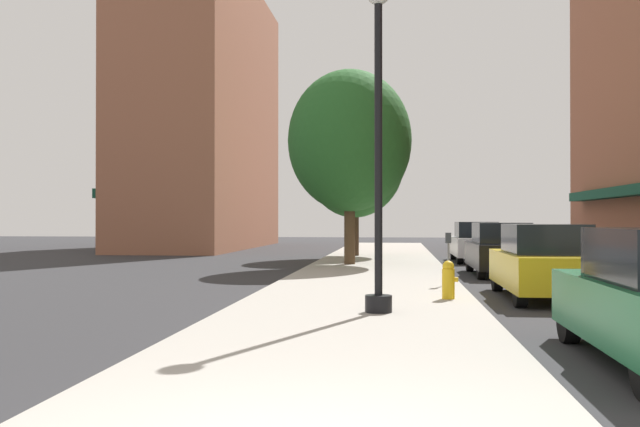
{
  "coord_description": "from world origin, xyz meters",
  "views": [
    {
      "loc": [
        0.78,
        -4.64,
        1.77
      ],
      "look_at": [
        -1.5,
        15.73,
        1.94
      ],
      "focal_mm": 38.9,
      "sensor_mm": 36.0,
      "label": 1
    }
  ],
  "objects_px": {
    "parking_meter_near": "(448,252)",
    "car_white": "(475,242)",
    "tree_mid": "(354,160)",
    "car_yellow": "(544,263)",
    "fire_hydrant": "(448,280)",
    "tree_near": "(350,141)",
    "lamppost": "(378,138)",
    "car_black": "(500,250)"
  },
  "relations": [
    {
      "from": "tree_mid",
      "to": "car_yellow",
      "type": "xyz_separation_m",
      "value": [
        5.15,
        -15.53,
        -3.63
      ]
    },
    {
      "from": "lamppost",
      "to": "car_white",
      "type": "xyz_separation_m",
      "value": [
        3.55,
        16.92,
        -2.39
      ]
    },
    {
      "from": "tree_near",
      "to": "car_white",
      "type": "height_order",
      "value": "tree_near"
    },
    {
      "from": "parking_meter_near",
      "to": "car_white",
      "type": "distance_m",
      "value": 11.78
    },
    {
      "from": "lamppost",
      "to": "car_white",
      "type": "height_order",
      "value": "lamppost"
    },
    {
      "from": "car_yellow",
      "to": "car_black",
      "type": "xyz_separation_m",
      "value": [
        0.0,
        6.47,
        0.0
      ]
    },
    {
      "from": "tree_near",
      "to": "car_black",
      "type": "xyz_separation_m",
      "value": [
        4.97,
        -3.18,
        -3.84
      ]
    },
    {
      "from": "tree_mid",
      "to": "car_yellow",
      "type": "relative_size",
      "value": 1.62
    },
    {
      "from": "tree_mid",
      "to": "car_black",
      "type": "distance_m",
      "value": 11.03
    },
    {
      "from": "tree_near",
      "to": "fire_hydrant",
      "type": "bearing_deg",
      "value": -75.63
    },
    {
      "from": "tree_mid",
      "to": "tree_near",
      "type": "bearing_deg",
      "value": -88.19
    },
    {
      "from": "lamppost",
      "to": "car_black",
      "type": "bearing_deg",
      "value": 70.35
    },
    {
      "from": "lamppost",
      "to": "car_yellow",
      "type": "bearing_deg",
      "value": 44.35
    },
    {
      "from": "lamppost",
      "to": "tree_near",
      "type": "xyz_separation_m",
      "value": [
        -1.42,
        13.13,
        1.45
      ]
    },
    {
      "from": "tree_mid",
      "to": "car_white",
      "type": "xyz_separation_m",
      "value": [
        5.15,
        -2.08,
        -3.63
      ]
    },
    {
      "from": "fire_hydrant",
      "to": "parking_meter_near",
      "type": "relative_size",
      "value": 0.6
    },
    {
      "from": "parking_meter_near",
      "to": "fire_hydrant",
      "type": "bearing_deg",
      "value": -94.07
    },
    {
      "from": "fire_hydrant",
      "to": "parking_meter_near",
      "type": "height_order",
      "value": "parking_meter_near"
    },
    {
      "from": "tree_near",
      "to": "car_white",
      "type": "distance_m",
      "value": 7.34
    },
    {
      "from": "fire_hydrant",
      "to": "tree_mid",
      "type": "bearing_deg",
      "value": 100.08
    },
    {
      "from": "car_black",
      "to": "car_white",
      "type": "distance_m",
      "value": 6.98
    },
    {
      "from": "lamppost",
      "to": "tree_near",
      "type": "height_order",
      "value": "tree_near"
    },
    {
      "from": "parking_meter_near",
      "to": "tree_near",
      "type": "height_order",
      "value": "tree_near"
    },
    {
      "from": "car_yellow",
      "to": "car_black",
      "type": "distance_m",
      "value": 6.47
    },
    {
      "from": "car_white",
      "to": "tree_near",
      "type": "bearing_deg",
      "value": -143.12
    },
    {
      "from": "lamppost",
      "to": "fire_hydrant",
      "type": "relative_size",
      "value": 7.47
    },
    {
      "from": "fire_hydrant",
      "to": "car_yellow",
      "type": "xyz_separation_m",
      "value": [
        2.17,
        1.26,
        0.29
      ]
    },
    {
      "from": "tree_mid",
      "to": "car_yellow",
      "type": "height_order",
      "value": "tree_mid"
    },
    {
      "from": "fire_hydrant",
      "to": "tree_near",
      "type": "relative_size",
      "value": 0.11
    },
    {
      "from": "tree_mid",
      "to": "car_white",
      "type": "relative_size",
      "value": 1.62
    },
    {
      "from": "fire_hydrant",
      "to": "tree_mid",
      "type": "height_order",
      "value": "tree_mid"
    },
    {
      "from": "fire_hydrant",
      "to": "tree_near",
      "type": "xyz_separation_m",
      "value": [
        -2.8,
        10.92,
        4.13
      ]
    },
    {
      "from": "tree_mid",
      "to": "fire_hydrant",
      "type": "bearing_deg",
      "value": -79.92
    },
    {
      "from": "fire_hydrant",
      "to": "car_yellow",
      "type": "relative_size",
      "value": 0.18
    },
    {
      "from": "parking_meter_near",
      "to": "car_black",
      "type": "xyz_separation_m",
      "value": [
        1.95,
        4.64,
        -0.14
      ]
    },
    {
      "from": "parking_meter_near",
      "to": "car_white",
      "type": "bearing_deg",
      "value": 80.47
    },
    {
      "from": "car_yellow",
      "to": "car_black",
      "type": "bearing_deg",
      "value": 89.14
    },
    {
      "from": "lamppost",
      "to": "parking_meter_near",
      "type": "distance_m",
      "value": 5.99
    },
    {
      "from": "fire_hydrant",
      "to": "car_black",
      "type": "distance_m",
      "value": 8.04
    },
    {
      "from": "lamppost",
      "to": "car_yellow",
      "type": "xyz_separation_m",
      "value": [
        3.55,
        3.47,
        -2.39
      ]
    },
    {
      "from": "car_white",
      "to": "fire_hydrant",
      "type": "bearing_deg",
      "value": -98.87
    },
    {
      "from": "lamppost",
      "to": "parking_meter_near",
      "type": "relative_size",
      "value": 4.5
    }
  ]
}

